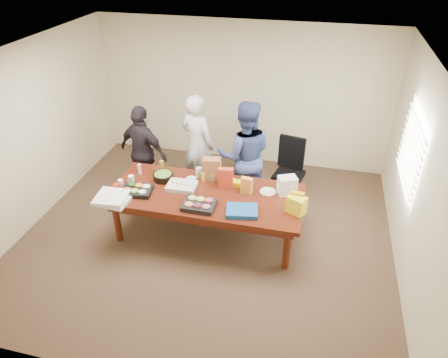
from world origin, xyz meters
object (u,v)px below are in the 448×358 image
(office_chair, at_px, (289,173))
(sheet_cake, at_px, (182,186))
(person_center, at_px, (198,144))
(conference_table, at_px, (207,214))
(person_right, at_px, (245,156))
(salad_bowl, at_px, (163,177))

(office_chair, height_order, sheet_cake, office_chair)
(office_chair, bearing_deg, person_center, -167.43)
(conference_table, relative_size, person_center, 1.58)
(person_right, height_order, salad_bowl, person_right)
(sheet_cake, bearing_deg, person_right, 47.86)
(office_chair, height_order, person_center, person_center)
(salad_bowl, bearing_deg, sheet_cake, -25.79)
(person_right, bearing_deg, sheet_cake, 34.87)
(person_center, relative_size, salad_bowl, 5.73)
(conference_table, distance_m, office_chair, 1.64)
(sheet_cake, bearing_deg, conference_table, -7.58)
(sheet_cake, bearing_deg, salad_bowl, 152.59)
(conference_table, xyz_separation_m, salad_bowl, (-0.75, 0.21, 0.43))
(sheet_cake, bearing_deg, person_center, 93.30)
(sheet_cake, height_order, salad_bowl, salad_bowl)
(person_center, xyz_separation_m, salad_bowl, (-0.26, -0.99, -0.09))
(office_chair, xyz_separation_m, person_center, (-1.57, -0.01, 0.36))
(salad_bowl, bearing_deg, office_chair, 28.73)
(office_chair, xyz_separation_m, person_right, (-0.71, -0.28, 0.39))
(person_center, bearing_deg, salad_bowl, 97.74)
(conference_table, bearing_deg, office_chair, 48.29)
(conference_table, height_order, person_right, person_right)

